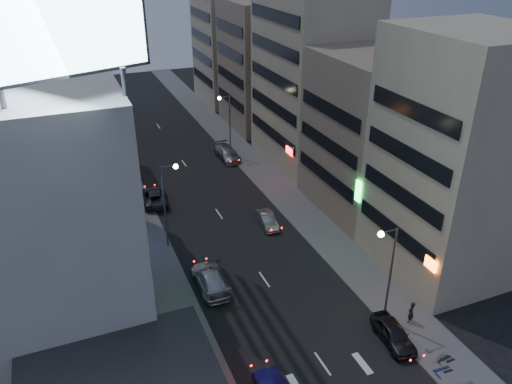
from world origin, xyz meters
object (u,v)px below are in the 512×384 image
person (411,312)px  scooter_blue (449,359)px  parked_car_right_far (227,153)px  scooter_silver_b (443,346)px  parked_car_right_near (393,334)px  road_car_silver (210,279)px  scooter_black_b (451,349)px  scooter_silver_a (472,374)px  parked_car_left (155,197)px  parked_car_right_mid (267,220)px

person → scooter_blue: 4.52m
parked_car_right_far → scooter_silver_b: 37.69m
parked_car_right_near → scooter_silver_b: parked_car_right_near is taller
road_car_silver → scooter_silver_b: road_car_silver is taller
parked_car_right_near → scooter_blue: bearing=-53.4°
road_car_silver → scooter_black_b: 18.63m
scooter_silver_a → scooter_silver_b: scooter_silver_a is taller
person → scooter_silver_a: size_ratio=0.90×
parked_car_right_near → scooter_silver_a: (2.47, -4.92, -0.01)m
parked_car_right_near → parked_car_left: 29.25m
parked_car_right_mid → scooter_blue: 21.76m
parked_car_right_mid → scooter_blue: bearing=-75.1°
parked_car_right_near → scooter_blue: parked_car_right_near is taller
parked_car_right_mid → scooter_black_b: bearing=-72.7°
scooter_silver_a → scooter_blue: 1.63m
scooter_blue → scooter_black_b: (0.76, 0.71, 0.01)m
parked_car_right_mid → scooter_silver_a: scooter_silver_a is taller
scooter_silver_a → scooter_blue: bearing=19.0°
parked_car_right_mid → person: size_ratio=2.17×
parked_car_right_mid → scooter_blue: parked_car_right_mid is taller
road_car_silver → scooter_black_b: (12.87, -13.47, -0.10)m
parked_car_right_mid → parked_car_right_far: (1.89, 17.31, 0.16)m
road_car_silver → scooter_silver_b: (12.56, -13.07, -0.10)m
parked_car_right_near → road_car_silver: (-10.09, 10.82, 0.07)m
parked_car_right_near → parked_car_right_mid: 18.15m
parked_car_left → road_car_silver: size_ratio=0.95×
scooter_black_b → parked_car_right_mid: bearing=10.5°
parked_car_right_far → scooter_blue: (2.02, -38.71, -0.10)m
parked_car_right_mid → parked_car_left: parked_car_left is taller
road_car_silver → scooter_silver_b: 18.13m
road_car_silver → scooter_black_b: bearing=135.0°
parked_car_right_near → parked_car_right_mid: parked_car_right_near is taller
parked_car_right_mid → parked_car_left: (-9.31, 8.97, 0.09)m
parked_car_right_near → scooter_blue: size_ratio=2.31×
scooter_silver_a → parked_car_right_near: bearing=29.6°
parked_car_left → scooter_silver_b: bearing=121.6°
road_car_silver → scooter_silver_a: size_ratio=2.81×
person → scooter_silver_b: size_ratio=0.93×
parked_car_right_near → scooter_silver_b: (2.47, -2.25, -0.03)m
parked_car_right_near → parked_car_left: size_ratio=0.82×
parked_car_right_mid → scooter_silver_b: size_ratio=2.03×
scooter_silver_a → scooter_black_b: scooter_silver_a is taller
parked_car_left → scooter_silver_b: (13.67, -29.27, -0.03)m
parked_car_right_mid → scooter_silver_b: bearing=-73.3°
person → scooter_blue: bearing=63.0°
scooter_silver_a → scooter_silver_b: bearing=3.0°
scooter_silver_b → road_car_silver: bearing=22.2°
parked_car_right_near → road_car_silver: bearing=138.6°
parked_car_right_far → person: size_ratio=3.07×
person → scooter_silver_b: 3.40m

